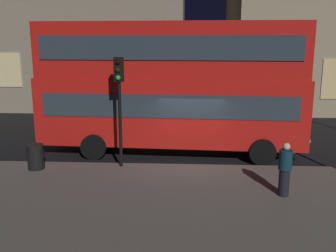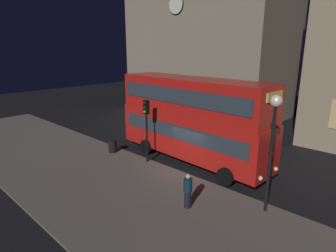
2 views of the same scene
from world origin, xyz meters
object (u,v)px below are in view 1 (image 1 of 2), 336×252
double_decker_bus (171,82)px  litter_bin (36,157)px  traffic_light_near_kerb (119,89)px  pedestrian (285,169)px

double_decker_bus → litter_bin: (-4.72, -2.71, -2.42)m
traffic_light_near_kerb → litter_bin: traffic_light_near_kerb is taller
traffic_light_near_kerb → pedestrian: traffic_light_near_kerb is taller
litter_bin → double_decker_bus: bearing=29.8°
double_decker_bus → litter_bin: double_decker_bus is taller
pedestrian → litter_bin: bearing=-29.7°
traffic_light_near_kerb → litter_bin: (-3.00, -0.45, -2.39)m
double_decker_bus → traffic_light_near_kerb: 2.83m
double_decker_bus → litter_bin: bearing=-147.1°
litter_bin → traffic_light_near_kerb: bearing=8.5°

